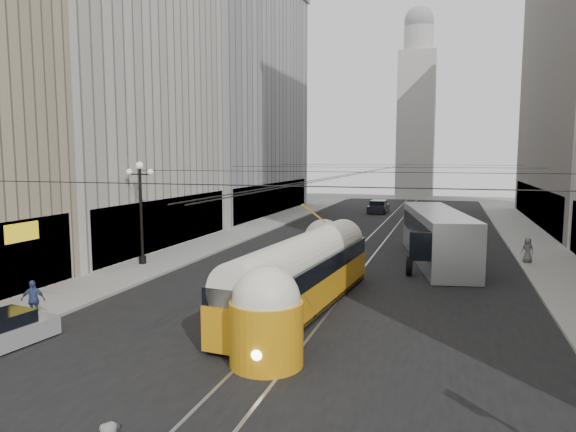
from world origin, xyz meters
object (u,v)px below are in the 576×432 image
Objects in this scene: city_bus at (437,234)px; streetcar at (303,273)px; pedestrian_sidewalk_right at (527,250)px; pedestrian_sidewalk_left at (33,300)px.

streetcar is at bearing -113.35° from city_bus.
pedestrian_sidewalk_right is at bearing 9.00° from city_bus.
city_bus is at bearing -8.46° from pedestrian_sidewalk_right.
city_bus reaches higher than pedestrian_sidewalk_right.
pedestrian_sidewalk_left is (-10.00, -5.25, -0.66)m from streetcar.
streetcar is 13.76m from city_bus.
city_bus reaches higher than pedestrian_sidewalk_left.
streetcar is at bearing 33.39° from pedestrian_sidewalk_right.
streetcar and city_bus have the same top height.
streetcar is at bearing 7.34° from pedestrian_sidewalk_left.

